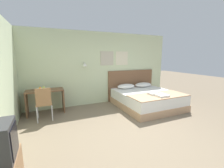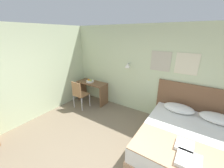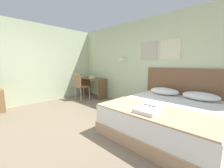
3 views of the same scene
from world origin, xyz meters
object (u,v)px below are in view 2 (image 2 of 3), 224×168
bed (190,146)px  desk (92,88)px  fruit_bowl (90,81)px  throw_blanket (190,156)px  pillow_left (179,108)px  folded_towel_mid_bed (189,161)px  pillow_right (218,118)px  folded_towel_near_foot (184,146)px  desk_chair (79,93)px  headboard (198,108)px

bed → desk: 3.38m
fruit_bowl → throw_blanket: bearing=-22.0°
bed → pillow_left: bearing=117.3°
folded_towel_mid_bed → fruit_bowl: bearing=155.8°
pillow_left → throw_blanket: bearing=-73.9°
pillow_right → fruit_bowl: fruit_bowl is taller
pillow_left → throw_blanket: size_ratio=0.38×
folded_towel_near_foot → fruit_bowl: bearing=159.6°
folded_towel_near_foot → desk: desk is taller
folded_towel_mid_bed → desk_chair: bearing=164.6°
bed → headboard: size_ratio=1.02×
folded_towel_mid_bed → pillow_left: bearing=104.2°
pillow_right → bed: bearing=-117.3°
bed → pillow_right: size_ratio=2.90×
folded_towel_near_foot → folded_towel_mid_bed: (0.09, -0.29, 0.00)m
pillow_left → fruit_bowl: fruit_bowl is taller
fruit_bowl → desk: bearing=18.0°
bed → folded_towel_mid_bed: 0.82m
pillow_left → desk: desk is taller
pillow_left → desk: 2.88m
folded_towel_mid_bed → desk: size_ratio=0.33×
pillow_right → desk_chair: 3.77m
desk → folded_towel_mid_bed: bearing=-25.0°
headboard → throw_blanket: 1.68m
throw_blanket → pillow_left: bearing=106.1°
desk → folded_towel_near_foot: bearing=-21.2°
headboard → throw_blanket: headboard is taller
desk → bed: bearing=-13.3°
throw_blanket → folded_towel_near_foot: folded_towel_near_foot is taller
folded_towel_mid_bed → fruit_bowl: size_ratio=1.32×
bed → folded_towel_near_foot: 0.58m
pillow_right → pillow_left: bearing=180.0°
bed → headboard: headboard is taller
headboard → fruit_bowl: (-3.35, -0.32, 0.19)m
headboard → pillow_left: headboard is taller
folded_towel_mid_bed → fruit_bowl: (-3.34, 1.50, 0.19)m
bed → folded_towel_near_foot: (-0.10, -0.46, 0.33)m
bed → pillow_right: 0.94m
bed → desk_chair: desk_chair is taller
bed → pillow_right: bearing=62.7°
folded_towel_mid_bed → pillow_right: bearing=74.9°
headboard → folded_towel_mid_bed: 1.82m
folded_towel_mid_bed → desk_chair: 3.43m
throw_blanket → pillow_right: bearing=73.9°
pillow_left → folded_towel_mid_bed: (0.39, -1.53, -0.03)m
folded_towel_near_foot → folded_towel_mid_bed: bearing=-72.3°
headboard → folded_towel_near_foot: headboard is taller
headboard → fruit_bowl: size_ratio=7.57×
throw_blanket → folded_towel_near_foot: bearing=125.6°
throw_blanket → fruit_bowl: (-3.35, 1.36, 0.23)m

